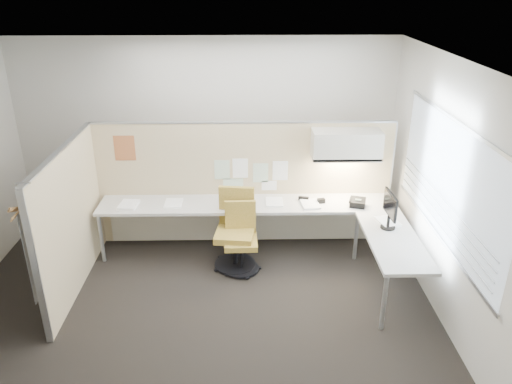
{
  "coord_description": "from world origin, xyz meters",
  "views": [
    {
      "loc": [
        0.6,
        -4.83,
        3.57
      ],
      "look_at": [
        0.7,
        0.8,
        1.1
      ],
      "focal_mm": 35.0,
      "sensor_mm": 36.0,
      "label": 1
    }
  ],
  "objects_px": {
    "chair_left": "(235,231)",
    "monitor": "(390,208)",
    "chair_right": "(241,240)",
    "desk": "(273,216)",
    "phone": "(357,203)"
  },
  "relations": [
    {
      "from": "desk",
      "to": "phone",
      "type": "bearing_deg",
      "value": 1.01
    },
    {
      "from": "chair_left",
      "to": "chair_right",
      "type": "xyz_separation_m",
      "value": [
        0.07,
        -0.1,
        -0.07
      ]
    },
    {
      "from": "monitor",
      "to": "phone",
      "type": "distance_m",
      "value": 0.71
    },
    {
      "from": "chair_left",
      "to": "monitor",
      "type": "xyz_separation_m",
      "value": [
        1.86,
        -0.41,
        0.51
      ]
    },
    {
      "from": "chair_right",
      "to": "phone",
      "type": "height_order",
      "value": "chair_right"
    },
    {
      "from": "chair_right",
      "to": "monitor",
      "type": "bearing_deg",
      "value": -11.06
    },
    {
      "from": "desk",
      "to": "chair_left",
      "type": "xyz_separation_m",
      "value": [
        -0.49,
        -0.2,
        -0.12
      ]
    },
    {
      "from": "desk",
      "to": "chair_left",
      "type": "relative_size",
      "value": 3.87
    },
    {
      "from": "chair_left",
      "to": "chair_right",
      "type": "height_order",
      "value": "chair_left"
    },
    {
      "from": "desk",
      "to": "monitor",
      "type": "height_order",
      "value": "monitor"
    },
    {
      "from": "chair_right",
      "to": "desk",
      "type": "bearing_deg",
      "value": 34.23
    },
    {
      "from": "desk",
      "to": "chair_left",
      "type": "height_order",
      "value": "chair_left"
    },
    {
      "from": "chair_left",
      "to": "phone",
      "type": "xyz_separation_m",
      "value": [
        1.62,
        0.22,
        0.3
      ]
    },
    {
      "from": "monitor",
      "to": "phone",
      "type": "relative_size",
      "value": 1.77
    },
    {
      "from": "chair_left",
      "to": "monitor",
      "type": "relative_size",
      "value": 2.27
    }
  ]
}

